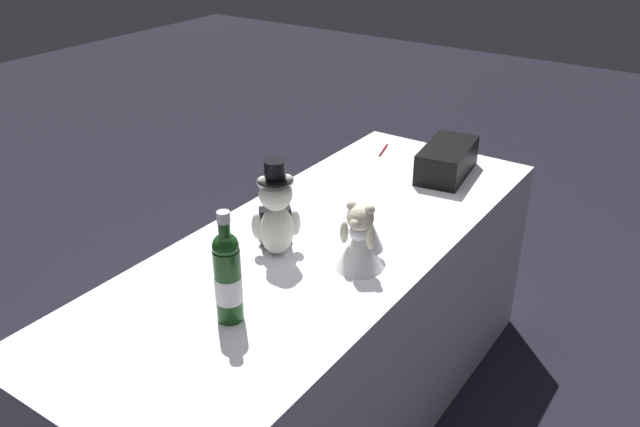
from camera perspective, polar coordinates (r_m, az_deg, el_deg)
The scene contains 7 objects.
ground_plane at distance 2.69m, azimuth -0.00°, elevation -17.03°, with size 12.00×12.00×0.00m, color black.
reception_table at distance 2.44m, azimuth -0.00°, elevation -10.38°, with size 2.04×0.77×0.79m, color white.
teddy_bear_groom at distance 2.10m, azimuth -3.78°, elevation -0.12°, with size 0.15×0.15×0.32m.
teddy_bear_bride at distance 2.04m, azimuth 3.55°, elevation -2.06°, with size 0.19×0.16×0.22m.
champagne_bottle at distance 1.79m, azimuth -7.89°, elevation -5.29°, with size 0.07×0.07×0.33m.
signing_pen at distance 2.96m, azimuth 5.47°, elevation 5.45°, with size 0.14×0.05×0.01m.
gift_case_black at distance 2.73m, azimuth 10.79°, elevation 4.50°, with size 0.36×0.22×0.12m.
Camera 1 is at (-1.60, -1.09, 1.87)m, focal length 37.45 mm.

